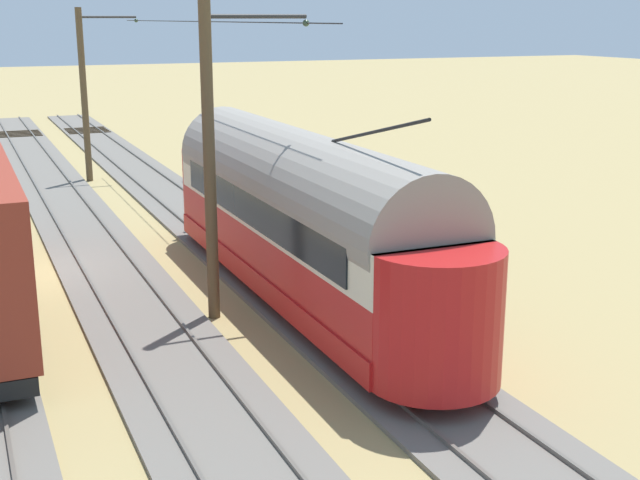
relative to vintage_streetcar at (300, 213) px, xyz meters
The scene contains 8 objects.
ground_plane 8.17m from the vintage_streetcar, 39.12° to the right, with size 220.00×220.00×0.00m, color #9E8956.
track_streetcar_siding 5.70m from the vintage_streetcar, 90.00° to the right, with size 2.80×80.00×0.18m.
track_adjacent_siding 7.00m from the vintage_streetcar, 52.37° to the right, with size 2.80×80.00×0.18m.
vintage_streetcar is the anchor object (origin of this frame).
catenary_pole_foreground 18.99m from the vintage_streetcar, 82.88° to the right, with size 2.63×0.28×7.40m.
catenary_pole_mid_near 2.87m from the vintage_streetcar, 10.55° to the left, with size 2.63×0.28×7.40m.
overhead_wire_run 10.80m from the vintage_streetcar, 89.56° to the right, with size 2.42×23.21×0.18m.
switch_stand 16.68m from the vintage_streetcar, 95.23° to the right, with size 0.50×0.30×1.24m.
Camera 1 is at (1.64, 24.09, 6.97)m, focal length 47.73 mm.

